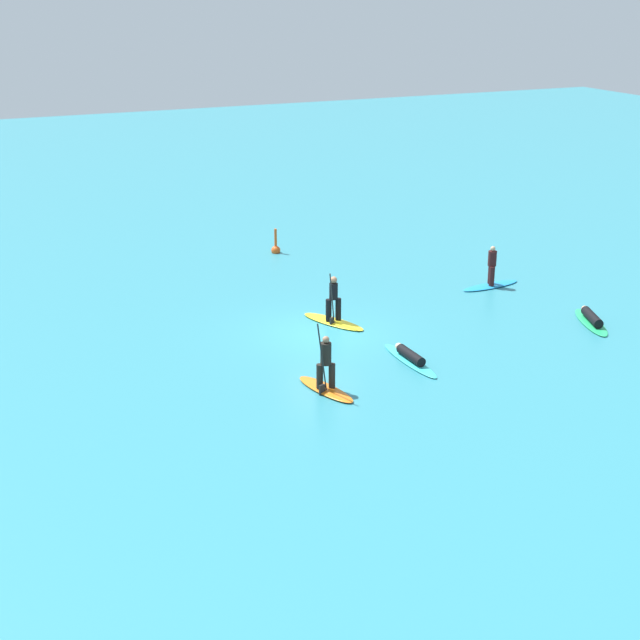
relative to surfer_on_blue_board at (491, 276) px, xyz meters
The scene contains 7 objects.
ground_plane 8.77m from the surfer_on_blue_board, 166.54° to the right, with size 120.00×120.00×0.00m, color teal.
surfer_on_blue_board is the anchor object (origin of this frame).
surfer_on_green_board 5.22m from the surfer_on_blue_board, 80.21° to the right, with size 1.71×2.99×0.42m.
surfer_on_orange_board 12.30m from the surfer_on_blue_board, 147.56° to the right, with size 1.25×2.55×2.32m.
surfer_on_yellow_board 7.75m from the surfer_on_blue_board, behind, with size 1.82×2.82×2.00m.
surfer_on_teal_board 8.91m from the surfer_on_blue_board, 140.90° to the right, with size 0.60×3.23×0.41m.
marker_buoy 10.25m from the surfer_on_blue_board, 126.69° to the left, with size 0.42×0.42×1.22m.
Camera 1 is at (-12.75, -28.37, 11.84)m, focal length 52.98 mm.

